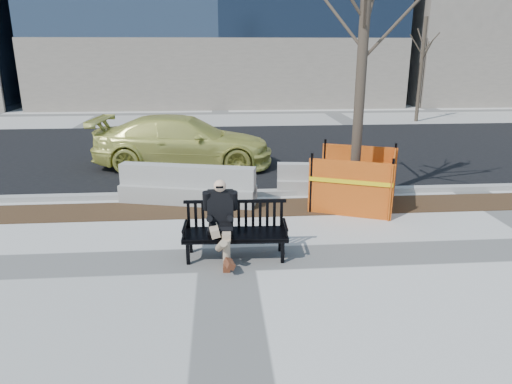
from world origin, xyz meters
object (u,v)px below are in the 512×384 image
(tree_fence, at_px, (353,204))
(jersey_barrier_left, at_px, (188,203))
(jersey_barrier_right, at_px, (330,193))
(seated_man, at_px, (221,256))
(sedan, at_px, (185,167))
(bench, at_px, (236,257))

(tree_fence, height_order, jersey_barrier_left, tree_fence)
(tree_fence, relative_size, jersey_barrier_right, 2.52)
(seated_man, bearing_deg, sedan, 101.64)
(sedan, distance_m, jersey_barrier_left, 3.51)
(tree_fence, bearing_deg, bench, -136.89)
(seated_man, height_order, jersey_barrier_right, seated_man)
(sedan, bearing_deg, tree_fence, -128.33)
(jersey_barrier_left, bearing_deg, bench, -57.96)
(bench, distance_m, jersey_barrier_right, 4.31)
(tree_fence, xyz_separation_m, jersey_barrier_left, (-3.79, 0.42, 0.00))
(sedan, bearing_deg, bench, -163.41)
(bench, xyz_separation_m, sedan, (-1.31, 6.53, 0.00))
(seated_man, bearing_deg, jersey_barrier_left, 106.42)
(seated_man, xyz_separation_m, jersey_barrier_right, (2.73, 3.46, 0.00))
(tree_fence, bearing_deg, jersey_barrier_right, 109.40)
(bench, xyz_separation_m, tree_fence, (2.80, 2.62, 0.00))
(tree_fence, height_order, jersey_barrier_right, tree_fence)
(bench, bearing_deg, tree_fence, 45.45)
(seated_man, bearing_deg, jersey_barrier_right, 54.16)
(bench, xyz_separation_m, seated_man, (-0.25, 0.06, 0.00))
(bench, bearing_deg, jersey_barrier_left, 110.43)
(seated_man, xyz_separation_m, sedan, (-1.06, 6.47, 0.00))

